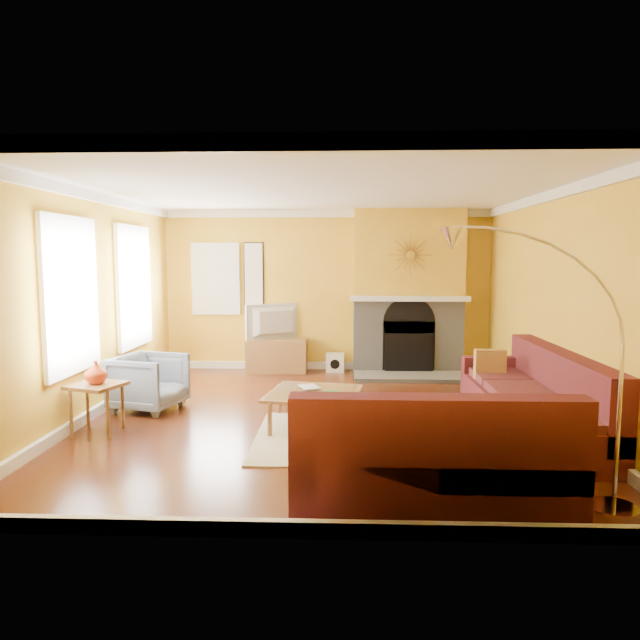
{
  "coord_description": "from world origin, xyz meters",
  "views": [
    {
      "loc": [
        0.25,
        -6.69,
        1.91
      ],
      "look_at": [
        -0.02,
        0.4,
        1.13
      ],
      "focal_mm": 32.0,
      "sensor_mm": 36.0,
      "label": 1
    }
  ],
  "objects_px": {
    "side_table": "(97,408)",
    "arc_lamp": "(542,374)",
    "sectional_sofa": "(444,400)",
    "armchair": "(149,382)",
    "coffee_table": "(314,408)",
    "media_console": "(277,356)"
  },
  "relations": [
    {
      "from": "coffee_table",
      "to": "media_console",
      "type": "relative_size",
      "value": 1.0
    },
    {
      "from": "media_console",
      "to": "armchair",
      "type": "bearing_deg",
      "value": -118.53
    },
    {
      "from": "coffee_table",
      "to": "armchair",
      "type": "relative_size",
      "value": 1.29
    },
    {
      "from": "armchair",
      "to": "side_table",
      "type": "distance_m",
      "value": 1.0
    },
    {
      "from": "sectional_sofa",
      "to": "armchair",
      "type": "distance_m",
      "value": 3.66
    },
    {
      "from": "media_console",
      "to": "side_table",
      "type": "relative_size",
      "value": 1.82
    },
    {
      "from": "coffee_table",
      "to": "arc_lamp",
      "type": "bearing_deg",
      "value": -50.73
    },
    {
      "from": "coffee_table",
      "to": "media_console",
      "type": "height_order",
      "value": "media_console"
    },
    {
      "from": "coffee_table",
      "to": "armchair",
      "type": "distance_m",
      "value": 2.19
    },
    {
      "from": "armchair",
      "to": "sectional_sofa",
      "type": "bearing_deg",
      "value": -93.42
    },
    {
      "from": "coffee_table",
      "to": "arc_lamp",
      "type": "height_order",
      "value": "arc_lamp"
    },
    {
      "from": "side_table",
      "to": "armchair",
      "type": "bearing_deg",
      "value": 75.92
    },
    {
      "from": "media_console",
      "to": "side_table",
      "type": "distance_m",
      "value": 3.76
    },
    {
      "from": "media_console",
      "to": "armchair",
      "type": "height_order",
      "value": "armchair"
    },
    {
      "from": "coffee_table",
      "to": "side_table",
      "type": "xyz_separation_m",
      "value": [
        -2.34,
        -0.38,
        0.08
      ]
    },
    {
      "from": "sectional_sofa",
      "to": "arc_lamp",
      "type": "distance_m",
      "value": 1.77
    },
    {
      "from": "armchair",
      "to": "arc_lamp",
      "type": "relative_size",
      "value": 0.37
    },
    {
      "from": "media_console",
      "to": "side_table",
      "type": "bearing_deg",
      "value": -114.75
    },
    {
      "from": "coffee_table",
      "to": "sectional_sofa",
      "type": "bearing_deg",
      "value": -22.53
    },
    {
      "from": "media_console",
      "to": "arc_lamp",
      "type": "xyz_separation_m",
      "value": [
        2.55,
        -5.22,
        0.79
      ]
    },
    {
      "from": "side_table",
      "to": "arc_lamp",
      "type": "height_order",
      "value": "arc_lamp"
    },
    {
      "from": "arc_lamp",
      "to": "coffee_table",
      "type": "bearing_deg",
      "value": 129.27
    }
  ]
}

